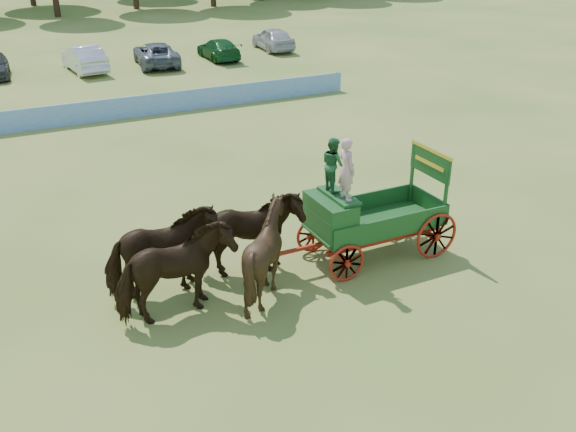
# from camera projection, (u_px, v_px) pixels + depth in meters

# --- Properties ---
(ground) EXTENTS (160.00, 160.00, 0.00)m
(ground) POSITION_uv_depth(u_px,v_px,m) (295.00, 294.00, 16.87)
(ground) COLOR #988E44
(ground) RESTS_ON ground
(horse_lead_left) EXTENTS (3.01, 1.63, 2.43)m
(horse_lead_left) POSITION_uv_depth(u_px,v_px,m) (175.00, 274.00, 15.45)
(horse_lead_left) COLOR black
(horse_lead_left) RESTS_ON ground
(horse_lead_right) EXTENTS (2.92, 1.40, 2.43)m
(horse_lead_right) POSITION_uv_depth(u_px,v_px,m) (162.00, 254.00, 16.34)
(horse_lead_right) COLOR black
(horse_lead_right) RESTS_ON ground
(horse_wheel_left) EXTENTS (2.40, 2.19, 2.43)m
(horse_wheel_left) POSITION_uv_depth(u_px,v_px,m) (266.00, 252.00, 16.41)
(horse_wheel_left) COLOR black
(horse_wheel_left) RESTS_ON ground
(horse_wheel_right) EXTENTS (3.06, 1.79, 2.43)m
(horse_wheel_right) POSITION_uv_depth(u_px,v_px,m) (249.00, 235.00, 17.30)
(horse_wheel_right) COLOR black
(horse_wheel_right) RESTS_ON ground
(farm_dray) EXTENTS (6.00, 2.00, 3.85)m
(farm_dray) POSITION_uv_depth(u_px,v_px,m) (354.00, 208.00, 17.87)
(farm_dray) COLOR #A12B10
(farm_dray) RESTS_ON ground
(sponsor_banner) EXTENTS (26.00, 0.08, 1.05)m
(sponsor_banner) POSITION_uv_depth(u_px,v_px,m) (108.00, 110.00, 30.83)
(sponsor_banner) COLOR #2165B5
(sponsor_banner) RESTS_ON ground
(parked_cars) EXTENTS (41.96, 6.92, 1.65)m
(parked_cars) POSITION_uv_depth(u_px,v_px,m) (0.00, 67.00, 38.49)
(parked_cars) COLOR silver
(parked_cars) RESTS_ON ground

